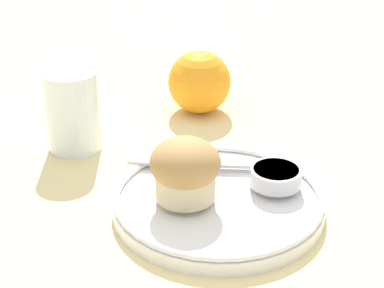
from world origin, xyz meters
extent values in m
plane|color=beige|center=(0.00, 0.00, 0.00)|extent=(3.00, 3.00, 0.00)
cylinder|color=white|center=(0.01, -0.01, 0.01)|extent=(0.22, 0.22, 0.01)
torus|color=white|center=(0.01, -0.01, 0.02)|extent=(0.21, 0.21, 0.01)
cylinder|color=beige|center=(-0.03, 0.00, 0.04)|extent=(0.06, 0.06, 0.03)
ellipsoid|color=#A87F47|center=(-0.03, 0.00, 0.06)|extent=(0.07, 0.07, 0.05)
cylinder|color=silver|center=(0.07, -0.01, 0.03)|extent=(0.05, 0.05, 0.02)
cylinder|color=silver|center=(0.07, -0.01, 0.04)|extent=(0.05, 0.05, 0.00)
sphere|color=#4C194C|center=(0.00, 0.04, 0.03)|extent=(0.01, 0.01, 0.01)
sphere|color=#4C194C|center=(0.01, 0.04, 0.03)|extent=(0.01, 0.01, 0.01)
cube|color=#B7B7BC|center=(0.02, 0.05, 0.02)|extent=(0.18, 0.09, 0.00)
sphere|color=orange|center=(0.07, 0.23, 0.04)|extent=(0.08, 0.08, 0.08)
cylinder|color=silver|center=(-0.11, 0.18, 0.05)|extent=(0.06, 0.06, 0.10)
camera|label=1|loc=(-0.21, -0.52, 0.36)|focal=60.00mm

